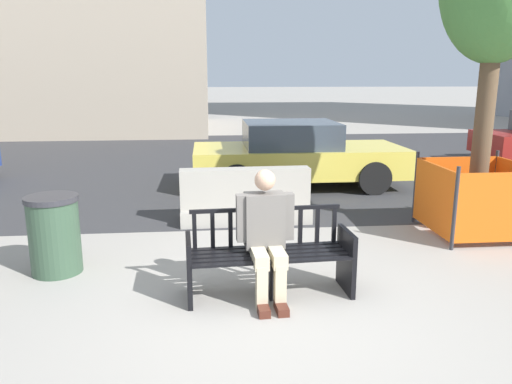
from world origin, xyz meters
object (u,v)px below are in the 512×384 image
seated_person (266,232)px  car_taxi_near (296,155)px  construction_fence (476,196)px  street_bench (269,258)px  trash_bin (54,234)px  jersey_barrier_centre (245,200)px

seated_person → car_taxi_near: (1.21, 5.21, -0.03)m
car_taxi_near → construction_fence: bearing=-59.5°
street_bench → seated_person: bearing=-123.8°
car_taxi_near → trash_bin: bearing=-129.3°
jersey_barrier_centre → construction_fence: construction_fence is taller
street_bench → seated_person: size_ratio=1.31×
seated_person → jersey_barrier_centre: seated_person is taller
construction_fence → car_taxi_near: car_taxi_near is taller
street_bench → jersey_barrier_centre: street_bench is taller
jersey_barrier_centre → car_taxi_near: (1.22, 2.46, 0.32)m
street_bench → seated_person: seated_person is taller
street_bench → trash_bin: (-2.37, 0.81, 0.06)m
seated_person → car_taxi_near: bearing=76.9°
construction_fence → car_taxi_near: 3.95m
seated_person → trash_bin: bearing=159.5°
jersey_barrier_centre → car_taxi_near: size_ratio=0.48×
seated_person → jersey_barrier_centre: (-0.01, 2.75, -0.35)m
construction_fence → trash_bin: construction_fence is taller
seated_person → jersey_barrier_centre: bearing=90.3°
jersey_barrier_centre → car_taxi_near: car_taxi_near is taller
street_bench → jersey_barrier_centre: 2.69m
seated_person → jersey_barrier_centre: size_ratio=0.65×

